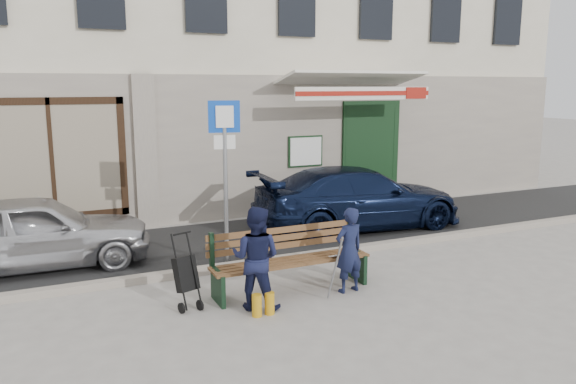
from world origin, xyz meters
TOP-DOWN VIEW (x-y plane):
  - ground at (0.00, 0.00)m, footprint 80.00×80.00m
  - asphalt_lane at (0.00, 3.10)m, footprint 60.00×3.20m
  - curb at (0.00, 1.50)m, footprint 60.00×0.18m
  - building at (0.01, 8.45)m, footprint 20.00×8.27m
  - car_silver at (-3.60, 2.92)m, footprint 3.70×1.61m
  - car_navy at (2.63, 3.02)m, footprint 4.58×2.07m
  - parking_sign at (-0.72, 1.71)m, footprint 0.50×0.12m
  - bench at (-0.27, 0.26)m, footprint 2.40×1.17m
  - man at (0.53, -0.13)m, footprint 0.49×0.36m
  - woman at (-0.92, -0.14)m, footprint 0.87×0.85m
  - stroller at (-1.77, 0.29)m, footprint 0.36×0.46m

SIDE VIEW (x-z plane):
  - ground at x=0.00m, z-range 0.00..0.00m
  - asphalt_lane at x=0.00m, z-range 0.00..0.01m
  - curb at x=0.00m, z-range 0.00..0.12m
  - stroller at x=-1.77m, z-range -0.06..0.96m
  - bench at x=-0.27m, z-range -0.03..0.95m
  - car_silver at x=-3.60m, z-range 0.00..1.24m
  - man at x=0.53m, z-range 0.00..1.26m
  - car_navy at x=2.63m, z-range 0.00..1.30m
  - woman at x=-0.92m, z-range 0.00..1.41m
  - parking_sign at x=-0.72m, z-range 0.47..3.21m
  - building at x=0.01m, z-range -0.03..9.97m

